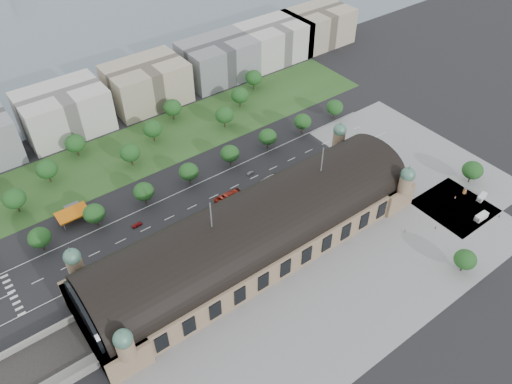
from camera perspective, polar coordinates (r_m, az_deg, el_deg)
ground at (r=213.48m, az=-0.14°, el=-6.45°), size 900.00×900.00×0.00m
station at (r=205.94m, az=-0.14°, el=-4.54°), size 150.00×48.40×44.30m
plaza_south at (r=198.09m, az=10.09°, el=-12.66°), size 190.00×48.00×0.12m
plaza_east at (r=271.49m, az=17.60°, el=3.60°), size 56.00×100.00×0.12m
road_slab at (r=229.59m, az=-9.87°, el=-2.93°), size 260.00×26.00×0.10m
grass_belt at (r=270.52m, az=-14.65°, el=4.13°), size 300.00×45.00×0.10m
petrol_station at (r=239.96m, az=-20.19°, el=-2.04°), size 14.00×13.00×5.05m
lake at (r=450.08m, az=-24.65°, el=17.39°), size 700.00×320.00×0.08m
office_3 at (r=292.96m, az=-21.09°, el=8.59°), size 45.00×32.00×24.00m
office_4 at (r=306.32m, az=-12.38°, el=12.00°), size 45.00×32.00×24.00m
office_5 at (r=326.86m, az=-4.39°, el=14.82°), size 45.00×32.00×24.00m
office_6 at (r=350.46m, az=2.02°, el=16.84°), size 45.00×32.00×24.00m
office_7 at (r=374.73m, az=7.08°, el=18.27°), size 45.00×32.00×24.00m
tree_row_2 at (r=226.14m, az=-23.51°, el=-4.80°), size 9.60×9.60×11.52m
tree_row_3 at (r=228.79m, az=-18.01°, el=-2.35°), size 9.60×9.60×11.52m
tree_row_4 at (r=233.88m, az=-12.72°, el=0.05°), size 9.60×9.60×11.52m
tree_row_5 at (r=241.26m, az=-7.69°, el=2.31°), size 9.60×9.60×11.52m
tree_row_6 at (r=250.73m, az=-3.00°, el=4.42°), size 9.60×9.60×11.52m
tree_row_7 at (r=262.06m, az=1.35°, el=6.32°), size 9.60×9.60×11.52m
tree_row_8 at (r=275.03m, az=5.34°, el=8.03°), size 9.60×9.60×11.52m
tree_row_9 at (r=289.41m, az=8.98°, el=9.54°), size 9.60×9.60×11.52m
tree_belt_3 at (r=248.75m, az=-25.91°, el=-0.67°), size 10.40×10.40×12.48m
tree_belt_4 at (r=259.95m, az=-22.81°, el=2.43°), size 10.40×10.40×12.48m
tree_belt_5 at (r=272.56m, az=-19.96°, el=5.26°), size 10.40×10.40×12.48m
tree_belt_6 at (r=257.87m, az=-14.20°, el=4.40°), size 10.40×10.40×12.48m
tree_belt_7 at (r=272.70m, az=-11.74°, el=7.11°), size 10.40×10.40×12.48m
tree_belt_8 at (r=288.52m, az=-9.51°, el=9.51°), size 10.40×10.40×12.48m
tree_belt_9 at (r=278.61m, az=-3.63°, el=8.77°), size 10.40×10.40×12.48m
tree_belt_10 at (r=296.07m, az=-1.86°, el=10.99°), size 10.40×10.40×12.48m
tree_belt_11 at (r=314.16m, az=-0.26°, el=12.95°), size 10.40×10.40×12.48m
tree_plaza_ne at (r=261.65m, az=23.52°, el=2.30°), size 10.00×10.00×11.69m
tree_plaza_s at (r=217.10m, az=22.80°, el=-7.12°), size 9.00×9.00×10.64m
traffic_car_2 at (r=215.15m, az=-18.74°, el=-8.68°), size 5.78×3.01×1.56m
traffic_car_3 at (r=228.37m, az=-13.44°, el=-3.66°), size 5.00×2.39×1.41m
traffic_car_4 at (r=232.58m, az=-2.24°, el=-1.27°), size 3.80×1.72×1.27m
traffic_car_5 at (r=249.01m, az=-0.64°, el=2.19°), size 4.11×1.74×1.32m
traffic_car_6 at (r=256.44m, az=6.69°, el=3.22°), size 4.99×2.49×1.36m
parked_car_0 at (r=211.47m, az=-19.58°, el=-10.10°), size 5.25×3.85×1.65m
parked_car_1 at (r=208.94m, az=-19.15°, el=-10.83°), size 5.64×4.82×1.44m
parked_car_2 at (r=210.12m, az=-16.55°, el=-9.64°), size 4.66×3.98×1.28m
parked_car_3 at (r=210.25m, az=-16.11°, el=-9.41°), size 4.81×4.20×1.57m
parked_car_4 at (r=215.54m, az=-10.36°, el=-6.46°), size 4.85×3.94×1.55m
parked_car_5 at (r=218.57m, az=-7.42°, el=-5.20°), size 4.97×4.39×1.28m
parked_car_6 at (r=218.79m, az=-7.25°, el=-5.11°), size 4.95×3.54×1.33m
bus_west at (r=233.97m, az=-3.26°, el=-0.58°), size 13.67×3.42×3.79m
bus_mid at (r=232.07m, az=-2.29°, el=-0.98°), size 13.41×3.93×3.69m
bus_east at (r=242.61m, az=1.25°, el=1.22°), size 11.85×3.86×3.24m
van_east at (r=257.27m, az=24.37°, el=-0.57°), size 6.34×3.40×2.61m
van_south at (r=246.36m, az=24.31°, el=-2.63°), size 6.78×2.86×2.91m
advertising_column at (r=257.23m, az=22.77°, el=0.15°), size 1.80×1.80×3.42m
pedestrian_0 at (r=228.81m, az=16.66°, el=-4.30°), size 0.91×0.68×1.65m
pedestrian_1 at (r=234.50m, az=19.83°, el=-3.85°), size 0.64×0.75×1.73m
pedestrian_2 at (r=257.70m, az=22.90°, el=-0.07°), size 0.98×1.01×1.84m
pedestrian_3 at (r=251.31m, az=26.04°, el=-2.49°), size 1.01×0.56×1.64m
pedestrian_5 at (r=253.32m, az=21.82°, el=-0.56°), size 0.80×0.87×1.55m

